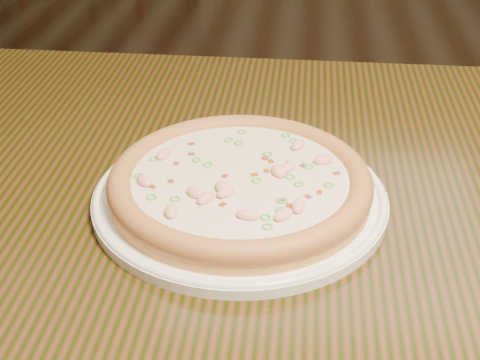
# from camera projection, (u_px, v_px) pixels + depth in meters

# --- Properties ---
(hero_table) EXTENTS (1.20, 0.80, 0.75)m
(hero_table) POSITION_uv_depth(u_px,v_px,m) (338.00, 251.00, 0.85)
(hero_table) COLOR black
(hero_table) RESTS_ON ground
(plate) EXTENTS (0.33, 0.33, 0.02)m
(plate) POSITION_uv_depth(u_px,v_px,m) (240.00, 196.00, 0.76)
(plate) COLOR white
(plate) RESTS_ON hero_table
(pizza) EXTENTS (0.30, 0.30, 0.03)m
(pizza) POSITION_uv_depth(u_px,v_px,m) (240.00, 182.00, 0.75)
(pizza) COLOR tan
(pizza) RESTS_ON plate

